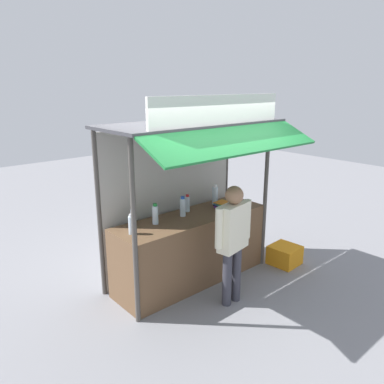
% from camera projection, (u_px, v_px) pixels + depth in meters
% --- Properties ---
extents(ground_plane, '(20.00, 20.00, 0.00)m').
position_uv_depth(ground_plane, '(192.00, 278.00, 5.54)').
color(ground_plane, gray).
extents(stall_counter, '(2.32, 0.70, 0.97)m').
position_uv_depth(stall_counter, '(192.00, 248.00, 5.40)').
color(stall_counter, brown).
rests_on(stall_counter, ground).
extents(stall_structure, '(2.52, 1.56, 2.62)m').
position_uv_depth(stall_structure, '(187.00, 171.00, 5.18)').
color(stall_structure, '#4C4742').
rests_on(stall_structure, ground).
extents(water_bottle_mid_left, '(0.07, 0.07, 0.26)m').
position_uv_depth(water_bottle_mid_left, '(131.00, 225.00, 4.62)').
color(water_bottle_mid_left, silver).
rests_on(water_bottle_mid_left, stall_counter).
extents(water_bottle_back_left, '(0.08, 0.08, 0.28)m').
position_uv_depth(water_bottle_back_left, '(155.00, 214.00, 4.95)').
color(water_bottle_back_left, silver).
rests_on(water_bottle_back_left, stall_counter).
extents(water_bottle_right, '(0.07, 0.07, 0.25)m').
position_uv_depth(water_bottle_right, '(187.00, 204.00, 5.44)').
color(water_bottle_right, silver).
rests_on(water_bottle_right, stall_counter).
extents(water_bottle_far_left, '(0.09, 0.09, 0.30)m').
position_uv_depth(water_bottle_far_left, '(215.00, 195.00, 5.77)').
color(water_bottle_far_left, silver).
rests_on(water_bottle_far_left, stall_counter).
extents(water_bottle_front_right, '(0.08, 0.08, 0.29)m').
position_uv_depth(water_bottle_front_right, '(183.00, 207.00, 5.24)').
color(water_bottle_front_right, silver).
rests_on(water_bottle_front_right, stall_counter).
extents(water_bottle_far_right, '(0.07, 0.07, 0.24)m').
position_uv_depth(water_bottle_far_right, '(133.00, 217.00, 4.92)').
color(water_bottle_far_right, silver).
rests_on(water_bottle_far_right, stall_counter).
extents(magazine_stack_left, '(0.26, 0.31, 0.03)m').
position_uv_depth(magazine_stack_left, '(235.00, 203.00, 5.82)').
color(magazine_stack_left, blue).
rests_on(magazine_stack_left, stall_counter).
extents(magazine_stack_back_right, '(0.25, 0.26, 0.09)m').
position_uv_depth(magazine_stack_back_right, '(224.00, 205.00, 5.59)').
color(magazine_stack_back_right, blue).
rests_on(magazine_stack_back_right, stall_counter).
extents(banana_bunch_inner_right, '(0.10, 0.11, 0.28)m').
position_uv_depth(banana_bunch_inner_right, '(172.00, 159.00, 4.24)').
color(banana_bunch_inner_right, '#332D23').
extents(banana_bunch_rightmost, '(0.12, 0.11, 0.27)m').
position_uv_depth(banana_bunch_rightmost, '(245.00, 146.00, 5.02)').
color(banana_bunch_rightmost, '#332D23').
extents(vendor_person, '(0.59, 0.26, 1.56)m').
position_uv_depth(vendor_person, '(233.00, 235.00, 4.69)').
color(vendor_person, '#383842').
rests_on(vendor_person, ground).
extents(plastic_crate, '(0.45, 0.45, 0.30)m').
position_uv_depth(plastic_crate, '(285.00, 255.00, 5.96)').
color(plastic_crate, orange).
rests_on(plastic_crate, ground).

